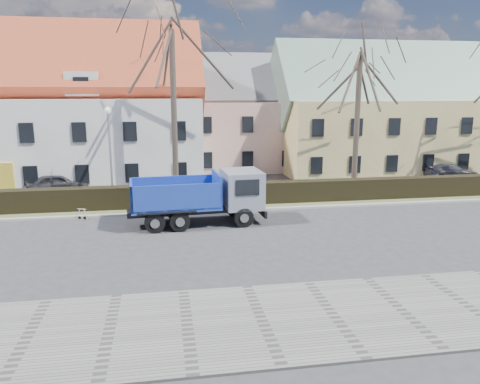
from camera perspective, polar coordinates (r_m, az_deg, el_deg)
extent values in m
plane|color=#343436|center=(22.28, -1.88, -5.44)|extent=(120.00, 120.00, 0.00)
cube|color=gray|center=(14.51, 2.69, -15.45)|extent=(80.00, 5.00, 0.08)
cube|color=#A5A098|center=(26.65, -3.18, -2.33)|extent=(80.00, 0.30, 0.12)
cube|color=#505932|center=(28.20, -3.54, -1.54)|extent=(80.00, 3.00, 0.10)
cube|color=black|center=(27.87, -3.51, -0.44)|extent=(60.00, 0.90, 1.30)
imported|color=#2B2B2F|center=(33.49, -21.27, 0.97)|extent=(4.26, 2.34, 1.37)
imported|color=#2E2E34|center=(39.68, 24.35, 2.25)|extent=(4.32, 2.12, 1.21)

